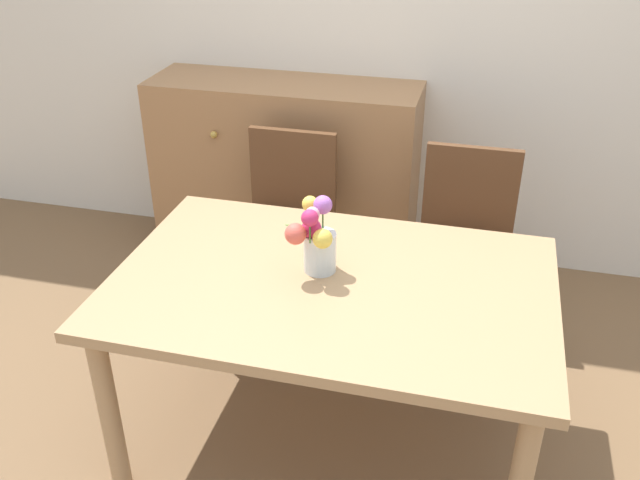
# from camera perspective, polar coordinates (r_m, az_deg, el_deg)

# --- Properties ---
(ground_plane) EXTENTS (12.00, 12.00, 0.00)m
(ground_plane) POSITION_cam_1_polar(r_m,az_deg,el_deg) (2.85, 0.85, -15.82)
(ground_plane) COLOR brown
(dining_table) EXTENTS (1.52, 1.00, 0.73)m
(dining_table) POSITION_cam_1_polar(r_m,az_deg,el_deg) (2.43, 0.96, -5.06)
(dining_table) COLOR tan
(dining_table) RESTS_ON ground_plane
(chair_left) EXTENTS (0.42, 0.42, 0.90)m
(chair_left) POSITION_cam_1_polar(r_m,az_deg,el_deg) (3.29, -2.71, 2.21)
(chair_left) COLOR brown
(chair_left) RESTS_ON ground_plane
(chair_right) EXTENTS (0.42, 0.42, 0.90)m
(chair_right) POSITION_cam_1_polar(r_m,az_deg,el_deg) (3.17, 11.88, 0.46)
(chair_right) COLOR brown
(chair_right) RESTS_ON ground_plane
(dresser) EXTENTS (1.40, 0.47, 1.00)m
(dresser) POSITION_cam_1_polar(r_m,az_deg,el_deg) (3.76, -2.85, 5.51)
(dresser) COLOR #9E7047
(dresser) RESTS_ON ground_plane
(flower_vase) EXTENTS (0.18, 0.21, 0.27)m
(flower_vase) POSITION_cam_1_polar(r_m,az_deg,el_deg) (2.37, -0.36, 0.19)
(flower_vase) COLOR silver
(flower_vase) RESTS_ON dining_table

